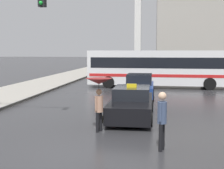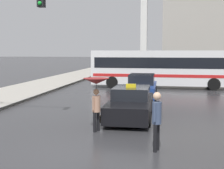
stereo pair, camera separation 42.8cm
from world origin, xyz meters
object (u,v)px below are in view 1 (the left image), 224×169
object	(u,v)px
taxi	(132,104)
city_bus	(160,67)
pedestrian_man	(162,116)
pedestrian_with_umbrella	(99,90)
sedan_red	(139,87)

from	to	relation	value
taxi	city_bus	bearing A→B (deg)	-96.80
pedestrian_man	pedestrian_with_umbrella	bearing A→B (deg)	-112.70
sedan_red	pedestrian_with_umbrella	world-z (taller)	pedestrian_with_umbrella
taxi	pedestrian_man	bearing A→B (deg)	105.26
pedestrian_with_umbrella	pedestrian_man	world-z (taller)	pedestrian_with_umbrella
sedan_red	pedestrian_man	xyz separation A→B (m)	(1.21, -10.78, 0.38)
taxi	city_bus	world-z (taller)	city_bus
taxi	pedestrian_with_umbrella	world-z (taller)	pedestrian_with_umbrella
taxi	sedan_red	xyz separation A→B (m)	(0.04, 6.21, 0.04)
city_bus	pedestrian_man	size ratio (longest dim) A/B	6.59
taxi	pedestrian_with_umbrella	size ratio (longest dim) A/B	2.38
taxi	pedestrian_man	world-z (taller)	pedestrian_man
taxi	pedestrian_man	size ratio (longest dim) A/B	2.67
pedestrian_with_umbrella	sedan_red	bearing A→B (deg)	16.98
taxi	pedestrian_with_umbrella	distance (m)	2.96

